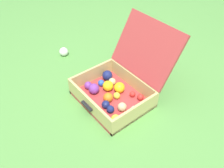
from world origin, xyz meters
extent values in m
plane|color=#569342|center=(0.00, 0.00, 0.00)|extent=(16.00, 16.00, 0.00)
cube|color=#B23838|center=(-0.03, 0.01, 0.01)|extent=(0.52, 0.42, 0.03)
cube|color=tan|center=(-0.28, 0.01, 0.07)|extent=(0.02, 0.42, 0.14)
cube|color=tan|center=(0.22, 0.01, 0.07)|extent=(0.02, 0.42, 0.14)
cube|color=tan|center=(-0.03, -0.20, 0.07)|extent=(0.49, 0.02, 0.14)
cube|color=tan|center=(-0.03, 0.21, 0.07)|extent=(0.49, 0.02, 0.14)
cube|color=#B23838|center=(-0.03, 0.32, 0.33)|extent=(0.52, 0.22, 0.38)
cube|color=black|center=(-0.03, -0.22, 0.08)|extent=(0.11, 0.02, 0.02)
sphere|color=#D1B784|center=(0.11, -0.02, 0.06)|extent=(0.06, 0.06, 0.06)
sphere|color=yellow|center=(-0.04, 0.09, 0.07)|extent=(0.08, 0.08, 0.08)
sphere|color=red|center=(0.06, 0.13, 0.05)|extent=(0.04, 0.04, 0.04)
sphere|color=purple|center=(-0.15, -0.07, 0.07)|extent=(0.08, 0.08, 0.08)
sphere|color=white|center=(0.18, 0.04, 0.05)|extent=(0.05, 0.05, 0.05)
sphere|color=#D1B784|center=(-0.14, 0.10, 0.05)|extent=(0.06, 0.06, 0.06)
sphere|color=orange|center=(-0.02, -0.04, 0.06)|extent=(0.07, 0.07, 0.07)
sphere|color=navy|center=(0.02, -0.09, 0.05)|extent=(0.06, 0.06, 0.06)
sphere|color=navy|center=(-0.21, 0.11, 0.07)|extent=(0.08, 0.08, 0.08)
sphere|color=yellow|center=(-0.11, 0.03, 0.07)|extent=(0.08, 0.08, 0.08)
sphere|color=#CCDB38|center=(0.00, 0.03, 0.05)|extent=(0.05, 0.05, 0.05)
sphere|color=#CCDB38|center=(0.17, -0.13, 0.06)|extent=(0.07, 0.07, 0.07)
sphere|color=red|center=(0.12, 0.15, 0.05)|extent=(0.05, 0.05, 0.05)
sphere|color=blue|center=(-0.18, 0.02, 0.05)|extent=(0.05, 0.05, 0.05)
sphere|color=purple|center=(-0.22, -0.08, 0.06)|extent=(0.06, 0.06, 0.06)
sphere|color=navy|center=(0.08, -0.09, 0.05)|extent=(0.05, 0.05, 0.05)
sphere|color=white|center=(-0.76, 0.02, 0.04)|extent=(0.08, 0.08, 0.08)
camera|label=1|loc=(0.93, -0.76, 1.24)|focal=37.14mm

